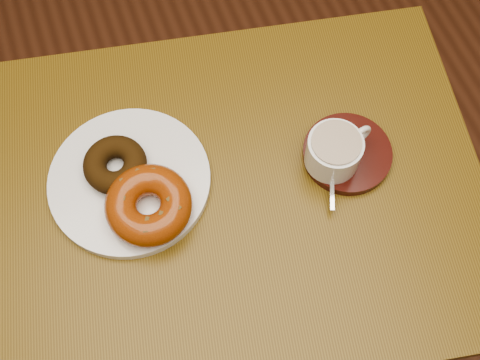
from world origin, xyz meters
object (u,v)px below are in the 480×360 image
object	(u,v)px
saucer	(347,153)
coffee_cup	(335,151)
donut_plate	(130,180)
cafe_table	(229,218)

from	to	relation	value
saucer	coffee_cup	xyz separation A→B (m)	(-0.03, -0.00, 0.04)
donut_plate	coffee_cup	xyz separation A→B (m)	(0.29, -0.07, 0.04)
saucer	donut_plate	bearing A→B (deg)	167.88
cafe_table	donut_plate	xyz separation A→B (m)	(-0.13, 0.06, 0.12)
cafe_table	coffee_cup	bearing A→B (deg)	6.04
cafe_table	donut_plate	size ratio (longest dim) A/B	3.59
cafe_table	saucer	distance (m)	0.23
donut_plate	coffee_cup	size ratio (longest dim) A/B	2.26
donut_plate	saucer	xyz separation A→B (m)	(0.32, -0.07, -0.00)
coffee_cup	donut_plate	bearing A→B (deg)	153.10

